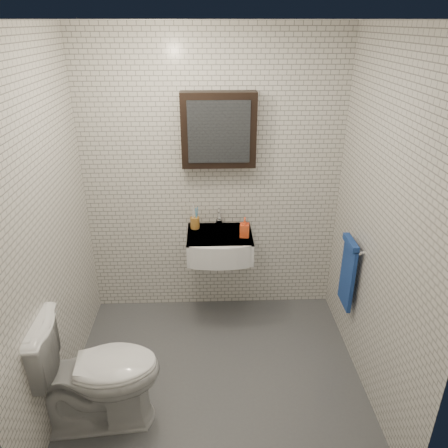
# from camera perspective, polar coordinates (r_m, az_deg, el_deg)

# --- Properties ---
(ground) EXTENTS (2.20, 2.00, 0.01)m
(ground) POSITION_cam_1_polar(r_m,az_deg,el_deg) (3.56, -0.99, -19.31)
(ground) COLOR #505258
(ground) RESTS_ON ground
(room_shell) EXTENTS (2.22, 2.02, 2.51)m
(room_shell) POSITION_cam_1_polar(r_m,az_deg,el_deg) (2.75, -1.21, 3.04)
(room_shell) COLOR silver
(room_shell) RESTS_ON ground
(washbasin) EXTENTS (0.55, 0.50, 0.20)m
(washbasin) POSITION_cam_1_polar(r_m,az_deg,el_deg) (3.71, -0.55, -2.87)
(washbasin) COLOR white
(washbasin) RESTS_ON room_shell
(faucet) EXTENTS (0.06, 0.20, 0.15)m
(faucet) POSITION_cam_1_polar(r_m,az_deg,el_deg) (3.82, -0.65, 0.65)
(faucet) COLOR silver
(faucet) RESTS_ON washbasin
(mirror_cabinet) EXTENTS (0.60, 0.15, 0.60)m
(mirror_cabinet) POSITION_cam_1_polar(r_m,az_deg,el_deg) (3.56, -0.71, 12.16)
(mirror_cabinet) COLOR black
(mirror_cabinet) RESTS_ON room_shell
(towel_rail) EXTENTS (0.09, 0.30, 0.58)m
(towel_rail) POSITION_cam_1_polar(r_m,az_deg,el_deg) (3.56, 15.92, -5.82)
(towel_rail) COLOR silver
(towel_rail) RESTS_ON room_shell
(toothbrush_cup) EXTENTS (0.08, 0.08, 0.22)m
(toothbrush_cup) POSITION_cam_1_polar(r_m,az_deg,el_deg) (3.80, -3.82, 0.24)
(toothbrush_cup) COLOR #A46C29
(toothbrush_cup) RESTS_ON washbasin
(soap_bottle) EXTENTS (0.09, 0.09, 0.17)m
(soap_bottle) POSITION_cam_1_polar(r_m,az_deg,el_deg) (3.63, 2.70, -0.44)
(soap_bottle) COLOR #F34D19
(soap_bottle) RESTS_ON washbasin
(toilet) EXTENTS (0.88, 0.55, 0.86)m
(toilet) POSITION_cam_1_polar(r_m,az_deg,el_deg) (3.11, -16.59, -17.95)
(toilet) COLOR white
(toilet) RESTS_ON ground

